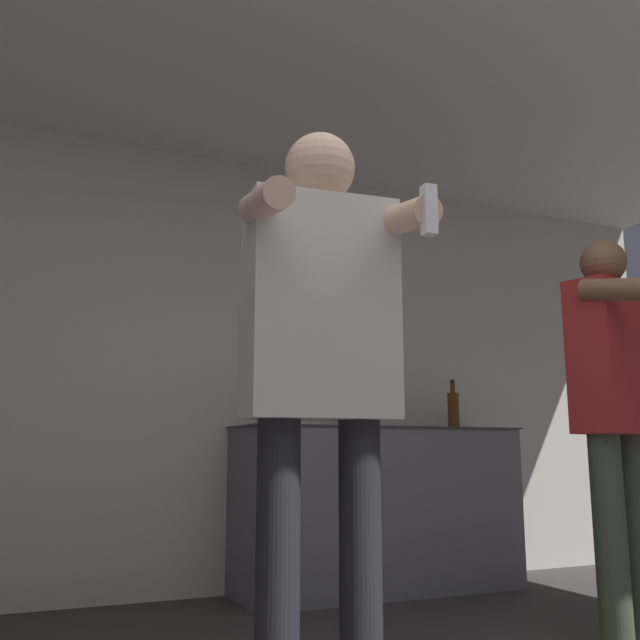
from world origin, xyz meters
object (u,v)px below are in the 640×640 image
at_px(person_man_side, 617,400).
at_px(person_woman_foreground, 321,356).
at_px(bottle_short_whiskey, 351,403).
at_px(bottle_tall_gin, 272,410).
at_px(bottle_brown_liquor, 453,409).

bearing_deg(person_man_side, person_woman_foreground, -167.01).
relative_size(bottle_short_whiskey, person_man_side, 0.20).
bearing_deg(person_man_side, bottle_tall_gin, 123.00).
xyz_separation_m(bottle_short_whiskey, person_woman_foreground, (-1.03, -1.86, -0.01)).
relative_size(bottle_tall_gin, person_man_side, 0.13).
relative_size(bottle_short_whiskey, bottle_tall_gin, 1.54).
distance_m(bottle_short_whiskey, person_man_side, 1.59).
distance_m(bottle_brown_liquor, person_man_side, 1.53).
height_order(bottle_tall_gin, person_man_side, person_man_side).
bearing_deg(bottle_short_whiskey, bottle_tall_gin, -180.00).
bearing_deg(person_woman_foreground, bottle_tall_gin, 73.95).
bearing_deg(person_woman_foreground, bottle_brown_liquor, 46.92).
xyz_separation_m(person_woman_foreground, person_man_side, (1.52, 0.35, -0.06)).
relative_size(bottle_brown_liquor, bottle_tall_gin, 1.35).
height_order(bottle_short_whiskey, person_woman_foreground, person_woman_foreground).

